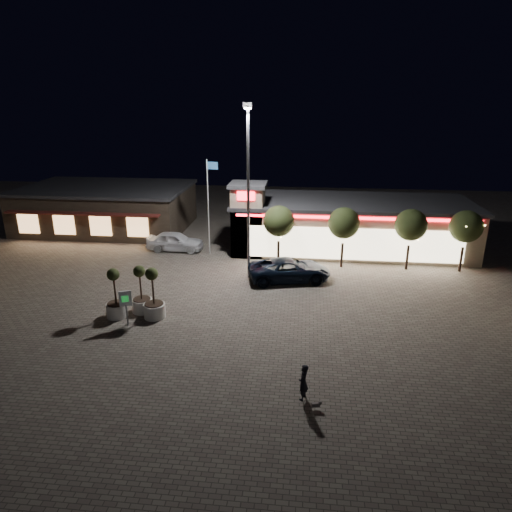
# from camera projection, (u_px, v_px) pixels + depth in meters

# --- Properties ---
(ground) EXTENTS (90.00, 90.00, 0.00)m
(ground) POSITION_uv_depth(u_px,v_px,m) (198.00, 326.00, 26.71)
(ground) COLOR #60594E
(ground) RESTS_ON ground
(retail_building) EXTENTS (20.40, 8.40, 6.10)m
(retail_building) POSITION_uv_depth(u_px,v_px,m) (345.00, 224.00, 39.84)
(retail_building) COLOR tan
(retail_building) RESTS_ON ground
(restaurant_building) EXTENTS (16.40, 11.00, 4.30)m
(restaurant_building) POSITION_uv_depth(u_px,v_px,m) (107.00, 207.00, 46.22)
(restaurant_building) COLOR #382D23
(restaurant_building) RESTS_ON ground
(floodlight_pole) EXTENTS (0.60, 0.40, 12.38)m
(floodlight_pole) POSITION_uv_depth(u_px,v_px,m) (248.00, 183.00, 31.71)
(floodlight_pole) COLOR gray
(floodlight_pole) RESTS_ON ground
(flagpole) EXTENTS (0.95, 0.10, 8.00)m
(flagpole) POSITION_uv_depth(u_px,v_px,m) (209.00, 199.00, 37.56)
(flagpole) COLOR white
(flagpole) RESTS_ON ground
(string_tree_a) EXTENTS (2.42, 2.42, 4.79)m
(string_tree_a) POSITION_uv_depth(u_px,v_px,m) (279.00, 221.00, 35.45)
(string_tree_a) COLOR #332319
(string_tree_a) RESTS_ON ground
(string_tree_b) EXTENTS (2.42, 2.42, 4.79)m
(string_tree_b) POSITION_uv_depth(u_px,v_px,m) (344.00, 223.00, 34.93)
(string_tree_b) COLOR #332319
(string_tree_b) RESTS_ON ground
(string_tree_c) EXTENTS (2.42, 2.42, 4.79)m
(string_tree_c) POSITION_uv_depth(u_px,v_px,m) (411.00, 225.00, 34.40)
(string_tree_c) COLOR #332319
(string_tree_c) RESTS_ON ground
(string_tree_d) EXTENTS (2.42, 2.42, 4.79)m
(string_tree_d) POSITION_uv_depth(u_px,v_px,m) (466.00, 227.00, 33.98)
(string_tree_d) COLOR #332319
(string_tree_d) RESTS_ON ground
(pickup_truck) EXTENTS (6.41, 4.00, 1.65)m
(pickup_truck) POSITION_uv_depth(u_px,v_px,m) (289.00, 270.00, 33.12)
(pickup_truck) COLOR black
(pickup_truck) RESTS_ON ground
(white_sedan) EXTENTS (4.93, 2.02, 1.67)m
(white_sedan) POSITION_uv_depth(u_px,v_px,m) (175.00, 241.00, 39.70)
(white_sedan) COLOR silver
(white_sedan) RESTS_ON ground
(pedestrian) EXTENTS (0.57, 0.71, 1.71)m
(pedestrian) POSITION_uv_depth(u_px,v_px,m) (303.00, 382.00, 19.96)
(pedestrian) COLOR black
(pedestrian) RESTS_ON ground
(dog) EXTENTS (0.45, 0.24, 0.24)m
(dog) POSITION_uv_depth(u_px,v_px,m) (317.00, 404.00, 19.49)
(dog) COLOR #59514C
(dog) RESTS_ON ground
(planter_left) EXTENTS (1.27, 1.27, 3.13)m
(planter_left) POSITION_uv_depth(u_px,v_px,m) (116.00, 302.00, 27.55)
(planter_left) COLOR silver
(planter_left) RESTS_ON ground
(planter_mid) EXTENTS (1.31, 1.31, 3.21)m
(planter_mid) POSITION_uv_depth(u_px,v_px,m) (154.00, 302.00, 27.45)
(planter_mid) COLOR silver
(planter_mid) RESTS_ON ground
(planter_right) EXTENTS (1.24, 1.24, 3.05)m
(planter_right) POSITION_uv_depth(u_px,v_px,m) (142.00, 298.00, 28.21)
(planter_right) COLOR silver
(planter_right) RESTS_ON ground
(valet_sign) EXTENTS (0.69, 0.31, 2.17)m
(valet_sign) POSITION_uv_depth(u_px,v_px,m) (126.00, 302.00, 26.30)
(valet_sign) COLOR gray
(valet_sign) RESTS_ON ground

